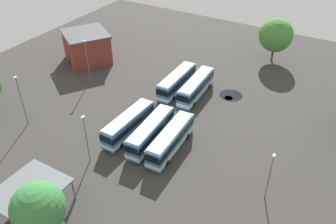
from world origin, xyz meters
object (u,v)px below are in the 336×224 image
(bus_row1_slot2, at_px, (171,140))
(tree_south_edge, at_px, (38,208))
(bus_row0_slot1, at_px, (196,87))
(lamp_post_far_corner, at_px, (87,60))
(bus_row0_slot0, at_px, (177,82))
(lamp_post_near_entrance, at_px, (21,99))
(bus_row1_slot0, at_px, (128,124))
(lamp_post_by_building, at_px, (86,137))
(tree_east_edge, at_px, (276,35))
(depot_building, at_px, (87,47))
(maintenance_shelter, at_px, (29,190))
(lamp_post_mid_lot, at_px, (270,175))
(bus_row1_slot1, at_px, (151,132))

(bus_row1_slot2, xyz_separation_m, tree_south_edge, (20.74, -4.60, 3.14))
(bus_row0_slot1, distance_m, lamp_post_far_corner, 21.66)
(bus_row0_slot0, xyz_separation_m, lamp_post_near_entrance, (21.96, -16.15, 3.00))
(lamp_post_far_corner, bearing_deg, bus_row1_slot2, 68.00)
(bus_row1_slot0, xyz_separation_m, bus_row1_slot2, (-0.03, 7.72, 0.00))
(bus_row1_slot2, distance_m, lamp_post_near_entrance, 24.90)
(lamp_post_far_corner, bearing_deg, bus_row1_slot0, 59.32)
(lamp_post_by_building, bearing_deg, bus_row0_slot0, 177.09)
(lamp_post_far_corner, bearing_deg, tree_east_edge, 134.06)
(bus_row0_slot1, relative_size, depot_building, 0.92)
(maintenance_shelter, height_order, tree_east_edge, tree_east_edge)
(bus_row1_slot2, bearing_deg, bus_row0_slot1, -166.70)
(bus_row1_slot0, bearing_deg, maintenance_shelter, -3.63)
(lamp_post_far_corner, distance_m, tree_east_edge, 39.58)
(bus_row1_slot0, height_order, depot_building, depot_building)
(lamp_post_near_entrance, bearing_deg, lamp_post_far_corner, -178.19)
(lamp_post_near_entrance, bearing_deg, bus_row0_slot1, 137.62)
(depot_building, bearing_deg, lamp_post_near_entrance, 16.45)
(depot_building, bearing_deg, bus_row0_slot1, 87.75)
(maintenance_shelter, xyz_separation_m, lamp_post_mid_lot, (-16.72, 24.24, 0.54))
(bus_row1_slot2, distance_m, lamp_post_mid_lot, 15.62)
(bus_row0_slot0, bearing_deg, tree_east_edge, 151.73)
(bus_row0_slot0, height_order, bus_row1_slot1, same)
(lamp_post_near_entrance, height_order, tree_south_edge, lamp_post_near_entrance)
(bus_row0_slot1, relative_size, tree_south_edge, 1.42)
(bus_row1_slot0, height_order, lamp_post_mid_lot, lamp_post_mid_lot)
(tree_east_edge, bearing_deg, maintenance_shelter, -13.03)
(maintenance_shelter, bearing_deg, tree_south_edge, 63.91)
(bus_row0_slot1, distance_m, lamp_post_near_entrance, 30.06)
(tree_south_edge, bearing_deg, bus_row1_slot2, 167.49)
(depot_building, bearing_deg, bus_row1_slot2, 61.48)
(bus_row1_slot1, xyz_separation_m, tree_east_edge, (-37.32, 7.65, 3.99))
(bus_row1_slot0, height_order, tree_east_edge, tree_east_edge)
(bus_row0_slot1, height_order, bus_row1_slot1, same)
(bus_row1_slot0, xyz_separation_m, maintenance_shelter, (18.61, -1.18, 1.64))
(bus_row1_slot0, distance_m, bus_row1_slot1, 4.12)
(bus_row1_slot0, height_order, tree_south_edge, tree_south_edge)
(lamp_post_near_entrance, distance_m, tree_east_edge, 51.98)
(bus_row1_slot1, distance_m, lamp_post_far_corner, 23.15)
(bus_row1_slot1, bearing_deg, lamp_post_mid_lot, 84.12)
(lamp_post_by_building, relative_size, tree_east_edge, 0.84)
(maintenance_shelter, distance_m, lamp_post_mid_lot, 29.46)
(tree_south_edge, bearing_deg, depot_building, -145.11)
(lamp_post_near_entrance, bearing_deg, depot_building, -163.55)
(bus_row1_slot0, relative_size, tree_east_edge, 1.16)
(lamp_post_far_corner, height_order, lamp_post_near_entrance, lamp_post_near_entrance)
(bus_row1_slot0, height_order, bus_row1_slot2, same)
(bus_row0_slot0, height_order, lamp_post_far_corner, lamp_post_far_corner)
(lamp_post_far_corner, bearing_deg, lamp_post_by_building, 40.65)
(tree_east_edge, bearing_deg, bus_row1_slot1, -11.59)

